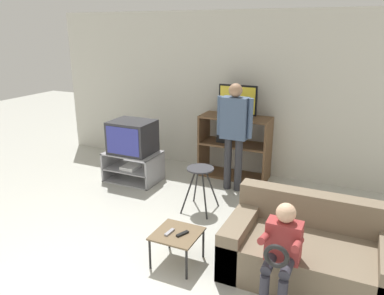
{
  "coord_description": "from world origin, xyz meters",
  "views": [
    {
      "loc": [
        2.08,
        -1.94,
        2.32
      ],
      "look_at": [
        0.2,
        2.09,
        0.9
      ],
      "focal_mm": 35.0,
      "sensor_mm": 36.0,
      "label": 1
    }
  ],
  "objects": [
    {
      "name": "wall_back",
      "position": [
        0.0,
        3.84,
        1.3
      ],
      "size": [
        6.4,
        0.06,
        2.6
      ],
      "color": "beige",
      "rests_on": "ground_plane"
    },
    {
      "name": "tv_stand",
      "position": [
        -1.11,
        2.71,
        0.23
      ],
      "size": [
        0.84,
        0.57,
        0.47
      ],
      "color": "#939399",
      "rests_on": "ground_plane"
    },
    {
      "name": "television_main",
      "position": [
        -1.11,
        2.72,
        0.72
      ],
      "size": [
        0.65,
        0.54,
        0.5
      ],
      "color": "#2D2D33",
      "rests_on": "tv_stand"
    },
    {
      "name": "media_shelf",
      "position": [
        0.29,
        3.53,
        0.51
      ],
      "size": [
        1.11,
        0.47,
        1.01
      ],
      "color": "brown",
      "rests_on": "ground_plane"
    },
    {
      "name": "television_flat",
      "position": [
        0.32,
        3.51,
        1.24
      ],
      "size": [
        0.61,
        0.2,
        0.5
      ],
      "color": "black",
      "rests_on": "media_shelf"
    },
    {
      "name": "folding_stool",
      "position": [
        0.27,
        2.21,
        0.49
      ],
      "size": [
        0.4,
        0.43,
        0.6
      ],
      "color": "black",
      "rests_on": "ground_plane"
    },
    {
      "name": "snack_table",
      "position": [
        0.54,
        1.02,
        0.31
      ],
      "size": [
        0.46,
        0.46,
        0.35
      ],
      "color": "brown",
      "rests_on": "ground_plane"
    },
    {
      "name": "remote_control_black",
      "position": [
        0.6,
        1.01,
        0.36
      ],
      "size": [
        0.09,
        0.15,
        0.02
      ],
      "primitive_type": "cube",
      "rotation": [
        0.0,
        0.0,
        -0.42
      ],
      "color": "black",
      "rests_on": "snack_table"
    },
    {
      "name": "remote_control_white",
      "position": [
        0.47,
        0.98,
        0.36
      ],
      "size": [
        0.05,
        0.15,
        0.02
      ],
      "primitive_type": "cube",
      "rotation": [
        0.0,
        0.0,
        -0.09
      ],
      "color": "gray",
      "rests_on": "snack_table"
    },
    {
      "name": "couch",
      "position": [
        1.79,
        1.4,
        0.25
      ],
      "size": [
        1.59,
        0.91,
        0.73
      ],
      "color": "#756651",
      "rests_on": "ground_plane"
    },
    {
      "name": "person_standing_adult",
      "position": [
        0.44,
        3.03,
        0.97
      ],
      "size": [
        0.53,
        0.2,
        1.6
      ],
      "color": "#2D2D33",
      "rests_on": "ground_plane"
    },
    {
      "name": "person_seated_child",
      "position": [
        1.61,
        0.88,
        0.54
      ],
      "size": [
        0.33,
        0.43,
        0.92
      ],
      "color": "#2D2D38",
      "rests_on": "ground_plane"
    }
  ]
}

